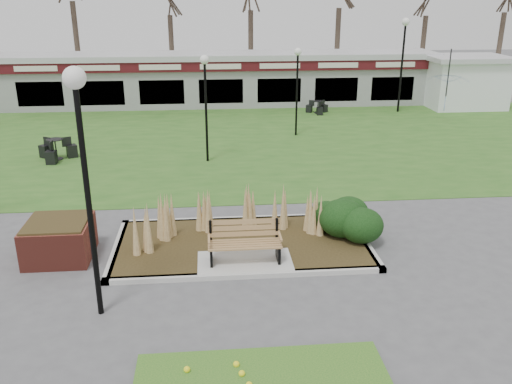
{
  "coord_description": "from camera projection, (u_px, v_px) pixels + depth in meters",
  "views": [
    {
      "loc": [
        -0.76,
        -11.15,
        6.0
      ],
      "look_at": [
        0.43,
        2.0,
        1.16
      ],
      "focal_mm": 38.0,
      "sensor_mm": 36.0,
      "label": 1
    }
  ],
  "objects": [
    {
      "name": "ground",
      "position": [
        245.0,
        269.0,
        12.56
      ],
      "size": [
        100.0,
        100.0,
        0.0
      ],
      "primitive_type": "plane",
      "color": "#515154",
      "rests_on": "ground"
    },
    {
      "name": "lawn",
      "position": [
        226.0,
        139.0,
        23.78
      ],
      "size": [
        34.0,
        16.0,
        0.02
      ],
      "primitive_type": "cube",
      "color": "#2B5C1D",
      "rests_on": "ground"
    },
    {
      "name": "planting_bed",
      "position": [
        291.0,
        229.0,
        13.8
      ],
      "size": [
        6.75,
        3.4,
        1.27
      ],
      "color": "#312713",
      "rests_on": "ground"
    },
    {
      "name": "park_bench",
      "position": [
        244.0,
        241.0,
        12.59
      ],
      "size": [
        1.7,
        0.66,
        0.93
      ],
      "color": "#A8794C",
      "rests_on": "ground"
    },
    {
      "name": "brick_planter",
      "position": [
        59.0,
        239.0,
        12.96
      ],
      "size": [
        1.5,
        1.5,
        0.95
      ],
      "color": "maroon",
      "rests_on": "ground"
    },
    {
      "name": "food_pavilion",
      "position": [
        220.0,
        79.0,
        30.72
      ],
      "size": [
        24.6,
        3.4,
        2.9
      ],
      "color": "#98999B",
      "rests_on": "ground"
    },
    {
      "name": "service_hut",
      "position": [
        464.0,
        81.0,
        30.03
      ],
      "size": [
        4.4,
        3.4,
        2.83
      ],
      "color": "white",
      "rests_on": "ground"
    },
    {
      "name": "lamp_post_near_right",
      "position": [
        82.0,
        141.0,
        9.61
      ],
      "size": [
        0.4,
        0.4,
        4.86
      ],
      "color": "black",
      "rests_on": "ground"
    },
    {
      "name": "lamp_post_mid_left",
      "position": [
        205.0,
        85.0,
        19.63
      ],
      "size": [
        0.33,
        0.33,
        3.96
      ],
      "color": "black",
      "rests_on": "ground"
    },
    {
      "name": "lamp_post_mid_right",
      "position": [
        297.0,
        73.0,
        23.43
      ],
      "size": [
        0.32,
        0.32,
        3.83
      ],
      "color": "black",
      "rests_on": "ground"
    },
    {
      "name": "lamp_post_far_right",
      "position": [
        404.0,
        44.0,
        28.03
      ],
      "size": [
        0.4,
        0.4,
        4.86
      ],
      "color": "black",
      "rests_on": "ground"
    },
    {
      "name": "bistro_set_b",
      "position": [
        56.0,
        153.0,
        20.72
      ],
      "size": [
        1.5,
        1.35,
        0.8
      ],
      "color": "black",
      "rests_on": "ground"
    },
    {
      "name": "bistro_set_d",
      "position": [
        318.0,
        109.0,
        28.8
      ],
      "size": [
        1.22,
        1.08,
        0.65
      ],
      "color": "black",
      "rests_on": "ground"
    },
    {
      "name": "patio_umbrella",
      "position": [
        446.0,
        92.0,
        25.85
      ],
      "size": [
        2.5,
        2.53,
        2.49
      ],
      "color": "black",
      "rests_on": "ground"
    },
    {
      "name": "car_silver",
      "position": [
        43.0,
        81.0,
        34.98
      ],
      "size": [
        4.58,
        3.26,
        1.45
      ],
      "primitive_type": "imported",
      "rotation": [
        0.0,
        0.0,
        1.98
      ],
      "color": "#A9A9AE",
      "rests_on": "ground"
    }
  ]
}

